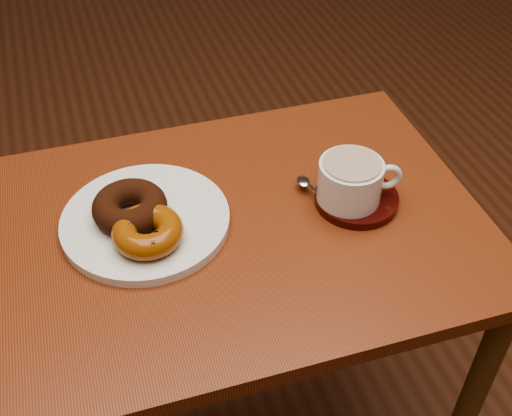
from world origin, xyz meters
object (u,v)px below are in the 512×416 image
object	(u,v)px
saucer	(356,199)
coffee_cup	(351,180)
cafe_table	(245,268)
donut_plate	(146,221)

from	to	relation	value
saucer	coffee_cup	distance (m)	0.04
coffee_cup	cafe_table	bearing A→B (deg)	-173.43
donut_plate	coffee_cup	bearing A→B (deg)	-10.27
cafe_table	saucer	distance (m)	0.22
cafe_table	coffee_cup	world-z (taller)	coffee_cup
donut_plate	coffee_cup	size ratio (longest dim) A/B	1.96
donut_plate	saucer	distance (m)	0.33
saucer	coffee_cup	bearing A→B (deg)	-176.77
cafe_table	saucer	size ratio (longest dim) A/B	5.66
saucer	cafe_table	bearing A→B (deg)	174.83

